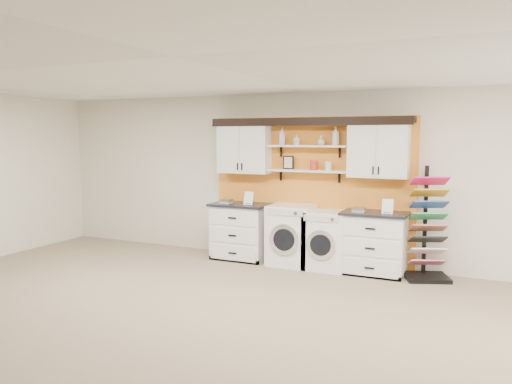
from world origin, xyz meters
The scene contains 21 objects.
floor centered at (0.00, 0.00, 0.00)m, with size 10.00×10.00×0.00m, color gray.
ceiling centered at (0.00, 0.00, 2.80)m, with size 10.00×10.00×0.00m, color white.
wall_back centered at (0.00, 4.00, 1.40)m, with size 10.00×10.00×0.00m, color beige.
accent_panel centered at (0.00, 3.96, 1.20)m, with size 3.40×0.07×2.40m, color orange.
upper_cabinet_left centered at (-1.13, 3.79, 1.88)m, with size 0.90×0.35×0.84m.
upper_cabinet_right centered at (1.13, 3.79, 1.88)m, with size 0.90×0.35×0.84m.
shelf_lower centered at (0.00, 3.80, 1.53)m, with size 1.32×0.28×0.03m, color white.
shelf_upper centered at (0.00, 3.80, 1.93)m, with size 1.32×0.28×0.03m, color white.
crown_molding centered at (0.00, 3.81, 2.33)m, with size 3.30×0.41×0.13m.
picture_frame centered at (-0.35, 3.85, 1.66)m, with size 0.18×0.02×0.22m.
canister_red centered at (0.10, 3.80, 1.62)m, with size 0.11×0.11×0.16m, color red.
canister_cream centered at (0.35, 3.80, 1.61)m, with size 0.10×0.10×0.14m, color silver.
base_cabinet_left centered at (-1.13, 3.64, 0.48)m, with size 0.97×0.66×0.95m.
base_cabinet_right centered at (1.13, 3.64, 0.47)m, with size 0.97×0.66×0.95m.
washer centered at (-0.20, 3.64, 0.49)m, with size 0.70×0.71×0.98m.
dryer centered at (0.39, 3.64, 0.46)m, with size 0.66×0.71×0.92m.
sample_rack centered at (1.89, 3.67, 0.53)m, with size 0.74×0.68×1.66m.
soap_bottle_a centered at (-0.44, 3.80, 2.09)m, with size 0.11×0.11×0.29m, color silver.
soap_bottle_b centered at (-0.19, 3.80, 2.03)m, with size 0.07×0.08×0.16m, color silver.
soap_bottle_c centered at (0.22, 3.80, 2.02)m, with size 0.12×0.12×0.15m, color silver.
soap_bottle_d centered at (0.46, 3.80, 2.09)m, with size 0.11×0.11×0.30m, color silver.
Camera 1 is at (2.58, -3.86, 2.09)m, focal length 35.00 mm.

